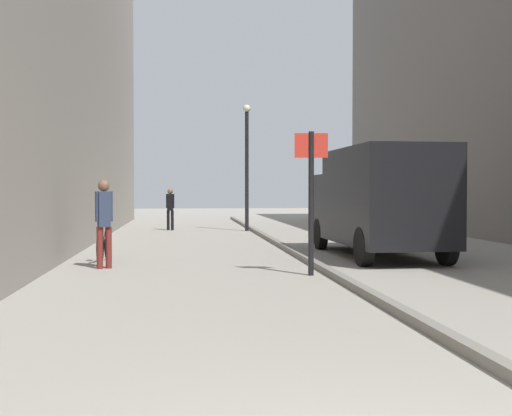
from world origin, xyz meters
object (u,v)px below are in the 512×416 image
bicycle_leaning (104,244)px  pedestrian_main_foreground (104,217)px  pedestrian_mid_block (170,206)px  street_sign_post (311,190)px  lamp_post (247,159)px  delivery_van (377,199)px

bicycle_leaning → pedestrian_main_foreground: bearing=-81.2°
pedestrian_mid_block → street_sign_post: street_sign_post is taller
street_sign_post → lamp_post: lamp_post is taller
delivery_van → lamp_post: bearing=101.0°
pedestrian_main_foreground → lamp_post: 12.23m
pedestrian_main_foreground → lamp_post: size_ratio=0.37×
pedestrian_mid_block → delivery_van: delivery_van is taller
delivery_van → lamp_post: 10.07m
street_sign_post → bicycle_leaning: size_ratio=1.47×
pedestrian_main_foreground → delivery_van: delivery_van is taller
street_sign_post → bicycle_leaning: (-3.99, 2.68, -1.16)m
delivery_van → bicycle_leaning: bearing=-176.5°
pedestrian_main_foreground → delivery_van: bearing=-2.6°
delivery_van → street_sign_post: size_ratio=2.11×
delivery_van → street_sign_post: 3.85m
pedestrian_main_foreground → street_sign_post: street_sign_post is taller
street_sign_post → pedestrian_main_foreground: bearing=-14.3°
pedestrian_main_foreground → lamp_post: (3.96, 11.44, 1.71)m
pedestrian_main_foreground → pedestrian_mid_block: 12.26m
lamp_post → bicycle_leaning: bearing=-111.9°
delivery_van → bicycle_leaning: size_ratio=3.10×
pedestrian_main_foreground → pedestrian_mid_block: size_ratio=1.09×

